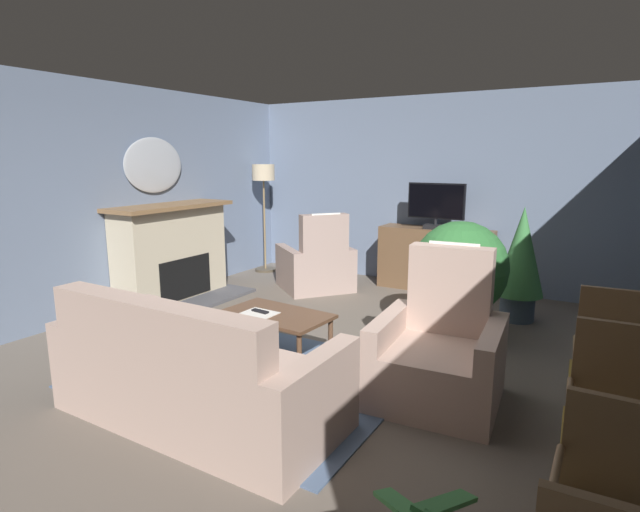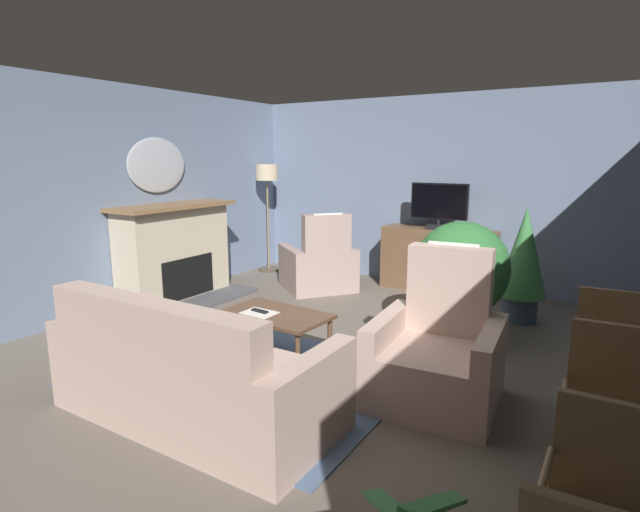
{
  "view_description": "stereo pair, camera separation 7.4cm",
  "coord_description": "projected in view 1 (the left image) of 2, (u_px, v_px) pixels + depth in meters",
  "views": [
    {
      "loc": [
        2.21,
        -3.55,
        1.85
      ],
      "look_at": [
        -0.12,
        0.37,
        0.93
      ],
      "focal_mm": 27.9,
      "sensor_mm": 36.0,
      "label": 1
    },
    {
      "loc": [
        2.27,
        -3.51,
        1.85
      ],
      "look_at": [
        -0.12,
        0.37,
        0.93
      ],
      "focal_mm": 27.9,
      "sensor_mm": 36.0,
      "label": 2
    }
  ],
  "objects": [
    {
      "name": "tv_remote",
      "position": [
        260.0,
        312.0,
        4.45
      ],
      "size": [
        0.17,
        0.07,
        0.02
      ],
      "primitive_type": "cube",
      "rotation": [
        0.0,
        0.0,
        3.05
      ],
      "color": "black",
      "rests_on": "coffee_table"
    },
    {
      "name": "potted_plant_tall_palm_by_window",
      "position": [
        460.0,
        271.0,
        4.91
      ],
      "size": [
        0.94,
        0.94,
        1.23
      ],
      "color": "#99664C",
      "rests_on": "ground_plane"
    },
    {
      "name": "floor_lamp",
      "position": [
        264.0,
        187.0,
        7.91
      ],
      "size": [
        0.36,
        0.36,
        1.73
      ],
      "color": "#4C4233",
      "rests_on": "ground_plane"
    },
    {
      "name": "coffee_table",
      "position": [
        276.0,
        319.0,
        4.45
      ],
      "size": [
        1.0,
        0.63,
        0.47
      ],
      "color": "brown",
      "rests_on": "ground_plane"
    },
    {
      "name": "fireplace",
      "position": [
        173.0,
        255.0,
        6.42
      ],
      "size": [
        0.95,
        1.72,
        1.25
      ],
      "color": "#4C4C51",
      "rests_on": "ground_plane"
    },
    {
      "name": "rug_central",
      "position": [
        249.0,
        376.0,
        4.24
      ],
      "size": [
        2.56,
        1.99,
        0.01
      ],
      "primitive_type": "cube",
      "color": "slate",
      "rests_on": "ground_plane"
    },
    {
      "name": "cat",
      "position": [
        225.0,
        318.0,
        5.44
      ],
      "size": [
        0.42,
        0.6,
        0.22
      ],
      "color": "#2D2D33",
      "rests_on": "ground_plane"
    },
    {
      "name": "wall_left",
      "position": [
        90.0,
        201.0,
        5.68
      ],
      "size": [
        0.1,
        7.41,
        2.7
      ],
      "primitive_type": "cube",
      "color": "slate",
      "rests_on": "ground_plane"
    },
    {
      "name": "armchair_beside_cabinet",
      "position": [
        439.0,
        355.0,
        3.81
      ],
      "size": [
        0.98,
        0.97,
        1.17
      ],
      "color": "#BC9E8E",
      "rests_on": "ground_plane"
    },
    {
      "name": "wall_back",
      "position": [
        437.0,
        192.0,
        7.11
      ],
      "size": [
        6.44,
        0.1,
        2.7
      ],
      "primitive_type": "cube",
      "color": "slate",
      "rests_on": "ground_plane"
    },
    {
      "name": "folded_newspaper",
      "position": [
        260.0,
        313.0,
        4.43
      ],
      "size": [
        0.31,
        0.23,
        0.01
      ],
      "primitive_type": "cube",
      "rotation": [
        0.0,
        0.0,
        -0.03
      ],
      "color": "silver",
      "rests_on": "coffee_table"
    },
    {
      "name": "wall_mirror_oval",
      "position": [
        154.0,
        165.0,
        6.32
      ],
      "size": [
        0.06,
        0.92,
        0.7
      ],
      "primitive_type": "ellipsoid",
      "color": "#B2B7BF"
    },
    {
      "name": "side_chair_tucked_against_wall",
      "position": [
        613.0,
        370.0,
        3.12
      ],
      "size": [
        0.52,
        0.52,
        1.02
      ],
      "color": "olive",
      "rests_on": "ground_plane"
    },
    {
      "name": "potted_plant_small_fern_corner",
      "position": [
        521.0,
        259.0,
        5.59
      ],
      "size": [
        0.53,
        0.53,
        1.31
      ],
      "color": "#3D4C5B",
      "rests_on": "ground_plane"
    },
    {
      "name": "sofa_floral",
      "position": [
        192.0,
        378.0,
        3.47
      ],
      "size": [
        2.08,
        0.92,
        0.96
      ],
      "color": "#BC9E8E",
      "rests_on": "ground_plane"
    },
    {
      "name": "tv_cabinet",
      "position": [
        435.0,
        261.0,
        6.94
      ],
      "size": [
        1.55,
        0.47,
        0.87
      ],
      "color": "#4A3523",
      "rests_on": "ground_plane"
    },
    {
      "name": "armchair_near_window",
      "position": [
        317.0,
        266.0,
        6.98
      ],
      "size": [
        1.27,
        1.27,
        1.12
      ],
      "color": "#A3897F",
      "rests_on": "ground_plane"
    },
    {
      "name": "ground_plane",
      "position": [
        310.0,
        368.0,
        4.46
      ],
      "size": [
        6.44,
        7.41,
        0.04
      ],
      "primitive_type": "cube",
      "color": "#665B51"
    },
    {
      "name": "television",
      "position": [
        436.0,
        205.0,
        6.74
      ],
      "size": [
        0.78,
        0.2,
        0.62
      ],
      "color": "black",
      "rests_on": "tv_cabinet"
    },
    {
      "name": "side_chair_nearest_door",
      "position": [
        611.0,
        423.0,
        2.5
      ],
      "size": [
        0.47,
        0.49,
        1.02
      ],
      "color": "olive",
      "rests_on": "ground_plane"
    }
  ]
}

